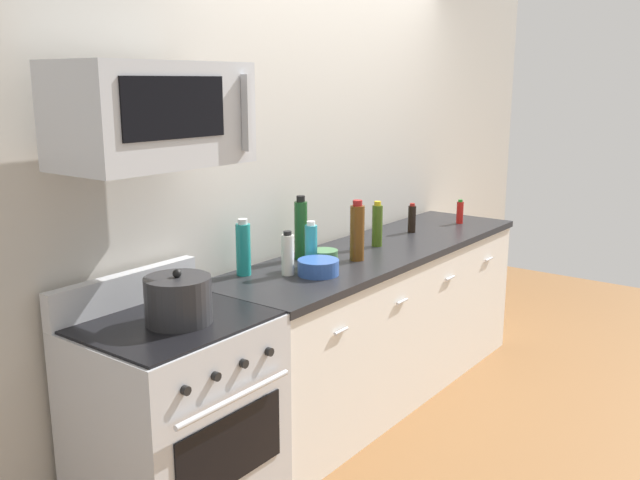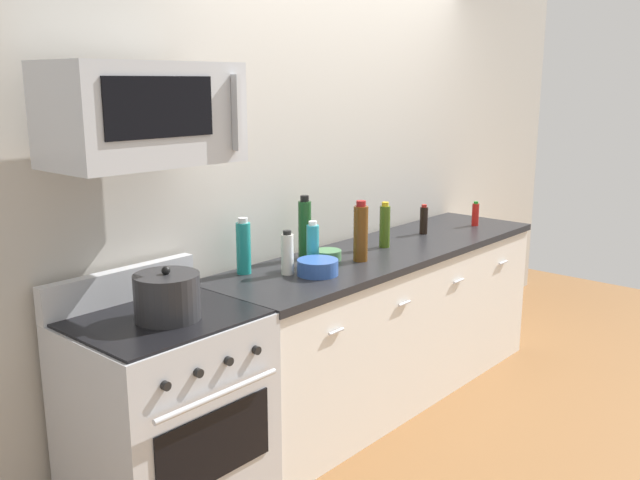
# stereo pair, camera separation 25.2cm
# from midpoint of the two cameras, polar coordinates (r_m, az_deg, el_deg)

# --- Properties ---
(ground_plane) EXTENTS (6.64, 6.64, 0.00)m
(ground_plane) POSITION_cam_midpoint_polar(r_m,az_deg,el_deg) (4.38, 3.06, -12.40)
(ground_plane) COLOR brown
(back_wall) EXTENTS (5.53, 0.10, 2.70)m
(back_wall) POSITION_cam_midpoint_polar(r_m,az_deg,el_deg) (4.23, -1.34, 5.85)
(back_wall) COLOR #B7B2A8
(back_wall) RESTS_ON ground_plane
(counter_unit) EXTENTS (2.44, 0.66, 0.92)m
(counter_unit) POSITION_cam_midpoint_polar(r_m,az_deg,el_deg) (4.20, 3.14, -6.72)
(counter_unit) COLOR silver
(counter_unit) RESTS_ON ground_plane
(range_oven) EXTENTS (0.76, 0.69, 1.07)m
(range_oven) POSITION_cam_midpoint_polar(r_m,az_deg,el_deg) (3.11, -14.17, -14.30)
(range_oven) COLOR #B7BABF
(range_oven) RESTS_ON ground_plane
(microwave) EXTENTS (0.74, 0.44, 0.40)m
(microwave) POSITION_cam_midpoint_polar(r_m,az_deg,el_deg) (2.82, -16.21, 9.92)
(microwave) COLOR #B7BABF
(bottle_olive_oil) EXTENTS (0.06, 0.06, 0.27)m
(bottle_olive_oil) POSITION_cam_midpoint_polar(r_m,az_deg,el_deg) (4.07, 2.98, 1.24)
(bottle_olive_oil) COLOR #385114
(bottle_olive_oil) RESTS_ON countertop_slab
(bottle_vinegar_white) EXTENTS (0.06, 0.06, 0.23)m
(bottle_vinegar_white) POSITION_cam_midpoint_polar(r_m,az_deg,el_deg) (3.48, -4.76, -1.19)
(bottle_vinegar_white) COLOR silver
(bottle_vinegar_white) RESTS_ON countertop_slab
(bottle_dish_soap) EXTENTS (0.07, 0.07, 0.24)m
(bottle_dish_soap) POSITION_cam_midpoint_polar(r_m,az_deg,el_deg) (3.62, -2.73, -0.44)
(bottle_dish_soap) COLOR teal
(bottle_dish_soap) RESTS_ON countertop_slab
(bottle_hot_sauce_red) EXTENTS (0.05, 0.05, 0.16)m
(bottle_hot_sauce_red) POSITION_cam_midpoint_polar(r_m,az_deg,el_deg) (4.80, 10.01, 2.27)
(bottle_hot_sauce_red) COLOR #B21914
(bottle_hot_sauce_red) RESTS_ON countertop_slab
(bottle_sparkling_teal) EXTENTS (0.07, 0.07, 0.29)m
(bottle_sparkling_teal) POSITION_cam_midpoint_polar(r_m,az_deg,el_deg) (3.49, -8.41, -0.72)
(bottle_sparkling_teal) COLOR #197F7A
(bottle_sparkling_teal) RESTS_ON countertop_slab
(bottle_wine_green) EXTENTS (0.07, 0.07, 0.35)m
(bottle_wine_green) POSITION_cam_midpoint_polar(r_m,az_deg,el_deg) (3.77, -3.50, 0.88)
(bottle_wine_green) COLOR #19471E
(bottle_wine_green) RESTS_ON countertop_slab
(bottle_wine_amber) EXTENTS (0.08, 0.08, 0.33)m
(bottle_wine_amber) POSITION_cam_midpoint_polar(r_m,az_deg,el_deg) (3.74, 1.16, 0.66)
(bottle_wine_amber) COLOR #59330F
(bottle_wine_amber) RESTS_ON countertop_slab
(bottle_soy_sauce_dark) EXTENTS (0.05, 0.05, 0.19)m
(bottle_soy_sauce_dark) POSITION_cam_midpoint_polar(r_m,az_deg,el_deg) (4.47, 6.00, 1.76)
(bottle_soy_sauce_dark) COLOR black
(bottle_soy_sauce_dark) RESTS_ON countertop_slab
(bowl_blue_mixing) EXTENTS (0.21, 0.21, 0.08)m
(bowl_blue_mixing) POSITION_cam_midpoint_polar(r_m,az_deg,el_deg) (3.48, -2.21, -2.24)
(bowl_blue_mixing) COLOR #2D519E
(bowl_blue_mixing) RESTS_ON countertop_slab
(bowl_green_glaze) EXTENTS (0.15, 0.15, 0.05)m
(bowl_green_glaze) POSITION_cam_midpoint_polar(r_m,az_deg,el_deg) (3.78, -1.57, -1.22)
(bowl_green_glaze) COLOR #477A4C
(bowl_green_glaze) RESTS_ON countertop_slab
(stockpot) EXTENTS (0.27, 0.27, 0.22)m
(stockpot) POSITION_cam_midpoint_polar(r_m,az_deg,el_deg) (2.87, -14.10, -4.84)
(stockpot) COLOR #262628
(stockpot) RESTS_ON range_oven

